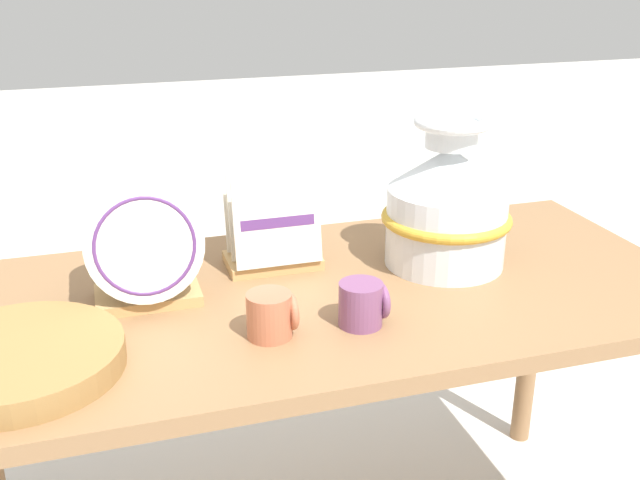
% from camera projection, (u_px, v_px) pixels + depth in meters
% --- Properties ---
extents(display_table, '(1.57, 0.73, 0.74)m').
position_uv_depth(display_table, '(320.00, 326.00, 1.57)').
color(display_table, olive).
rests_on(display_table, ground_plane).
extents(ceramic_vase, '(0.28, 0.28, 0.33)m').
position_uv_depth(ceramic_vase, '(447.00, 203.00, 1.61)').
color(ceramic_vase, silver).
rests_on(ceramic_vase, display_table).
extents(dish_rack_round_plates, '(0.22, 0.15, 0.25)m').
position_uv_depth(dish_rack_round_plates, '(144.00, 252.00, 1.44)').
color(dish_rack_round_plates, tan).
rests_on(dish_rack_round_plates, display_table).
extents(dish_rack_square_plates, '(0.20, 0.14, 0.21)m').
position_uv_depth(dish_rack_square_plates, '(272.00, 234.00, 1.63)').
color(dish_rack_square_plates, tan).
rests_on(dish_rack_square_plates, display_table).
extents(wicker_charger_stack, '(0.34, 0.34, 0.04)m').
position_uv_depth(wicker_charger_stack, '(19.00, 359.00, 1.23)').
color(wicker_charger_stack, olive).
rests_on(wicker_charger_stack, display_table).
extents(mug_terracotta_glaze, '(0.09, 0.08, 0.08)m').
position_uv_depth(mug_terracotta_glaze, '(272.00, 315.00, 1.34)').
color(mug_terracotta_glaze, '#B76647').
rests_on(mug_terracotta_glaze, display_table).
extents(mug_plum_glaze, '(0.09, 0.08, 0.08)m').
position_uv_depth(mug_plum_glaze, '(363.00, 304.00, 1.38)').
color(mug_plum_glaze, '#7A4770').
rests_on(mug_plum_glaze, display_table).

